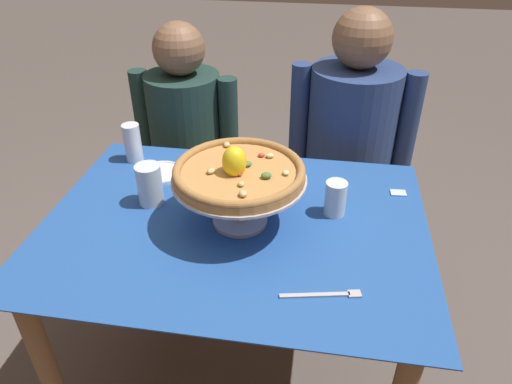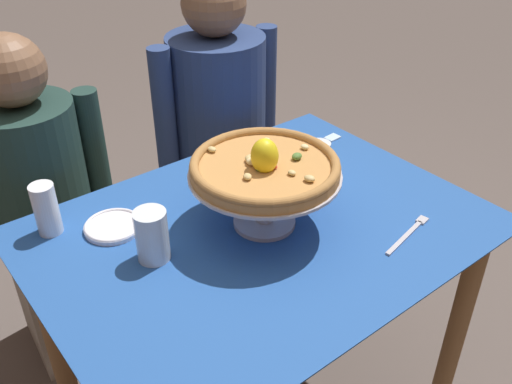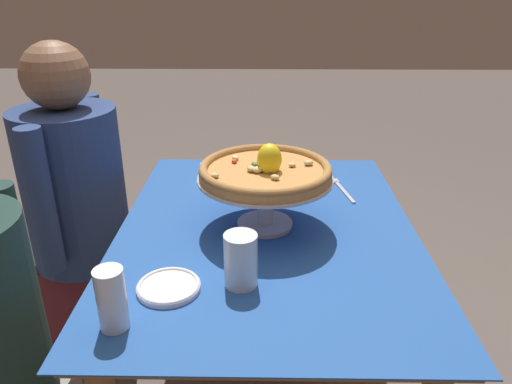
{
  "view_description": "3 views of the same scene",
  "coord_description": "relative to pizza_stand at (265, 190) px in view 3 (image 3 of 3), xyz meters",
  "views": [
    {
      "loc": [
        0.24,
        -1.11,
        1.62
      ],
      "look_at": [
        0.06,
        0.02,
        0.87
      ],
      "focal_mm": 33.01,
      "sensor_mm": 36.0,
      "label": 1
    },
    {
      "loc": [
        -0.74,
        -0.92,
        1.65
      ],
      "look_at": [
        0.02,
        0.05,
        0.84
      ],
      "focal_mm": 39.36,
      "sensor_mm": 36.0,
      "label": 2
    },
    {
      "loc": [
        -1.25,
        0.01,
        1.44
      ],
      "look_at": [
        0.0,
        0.03,
        0.88
      ],
      "focal_mm": 33.92,
      "sensor_mm": 36.0,
      "label": 3
    }
  ],
  "objects": [
    {
      "name": "dining_table",
      "position": [
        -0.02,
        -0.01,
        -0.24
      ],
      "size": [
        1.15,
        0.86,
        0.77
      ],
      "color": "olive",
      "rests_on": "ground"
    },
    {
      "name": "pizza_stand",
      "position": [
        0.0,
        0.0,
        0.0
      ],
      "size": [
        0.39,
        0.39,
        0.16
      ],
      "color": "#B7B7C1",
      "rests_on": "dining_table"
    },
    {
      "name": "pizza",
      "position": [
        -0.0,
        -0.0,
        0.06
      ],
      "size": [
        0.37,
        0.37,
        0.1
      ],
      "color": "#BC8447",
      "rests_on": "pizza_stand"
    },
    {
      "name": "water_glass_back_left",
      "position": [
        -0.45,
        0.32,
        -0.05
      ],
      "size": [
        0.06,
        0.06,
        0.14
      ],
      "color": "white",
      "rests_on": "dining_table"
    },
    {
      "name": "water_glass_side_right",
      "position": [
        0.28,
        0.09,
        -0.06
      ],
      "size": [
        0.07,
        0.07,
        0.11
      ],
      "color": "silver",
      "rests_on": "dining_table"
    },
    {
      "name": "water_glass_side_left",
      "position": [
        -0.3,
        0.06,
        -0.06
      ],
      "size": [
        0.08,
        0.08,
        0.13
      ],
      "color": "silver",
      "rests_on": "dining_table"
    },
    {
      "name": "side_plate",
      "position": [
        -0.32,
        0.23,
        -0.11
      ],
      "size": [
        0.15,
        0.15,
        0.02
      ],
      "color": "white",
      "rests_on": "dining_table"
    },
    {
      "name": "dinner_fork",
      "position": [
        0.26,
        -0.27,
        -0.11
      ],
      "size": [
        0.2,
        0.06,
        0.01
      ],
      "color": "#B7B7C1",
      "rests_on": "dining_table"
    },
    {
      "name": "sugar_packet",
      "position": [
        0.49,
        0.23,
        -0.11
      ],
      "size": [
        0.05,
        0.04,
        0.0
      ],
      "primitive_type": "cube",
      "rotation": [
        0.0,
        0.0,
        0.06
      ],
      "color": "silver",
      "rests_on": "dining_table"
    },
    {
      "name": "diner_right",
      "position": [
        0.34,
        0.7,
        -0.26
      ],
      "size": [
        0.52,
        0.39,
        1.26
      ],
      "color": "maroon",
      "rests_on": "ground"
    }
  ]
}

